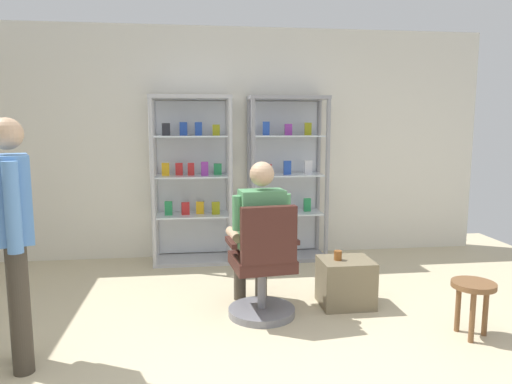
{
  "coord_description": "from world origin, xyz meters",
  "views": [
    {
      "loc": [
        -0.52,
        -2.69,
        1.59
      ],
      "look_at": [
        0.01,
        1.36,
        1.0
      ],
      "focal_mm": 33.22,
      "sensor_mm": 36.0,
      "label": 1
    }
  ],
  "objects_px": {
    "office_chair": "(263,272)",
    "tea_glass": "(338,255)",
    "display_cabinet_right": "(286,177)",
    "seated_shopkeeper": "(258,229)",
    "wooden_stool": "(473,293)",
    "standing_customer": "(13,228)",
    "display_cabinet_left": "(192,179)",
    "storage_crate": "(346,282)"
  },
  "relations": [
    {
      "from": "display_cabinet_right",
      "to": "tea_glass",
      "type": "relative_size",
      "value": 22.66
    },
    {
      "from": "seated_shopkeeper",
      "to": "standing_customer",
      "type": "height_order",
      "value": "standing_customer"
    },
    {
      "from": "seated_shopkeeper",
      "to": "storage_crate",
      "type": "height_order",
      "value": "seated_shopkeeper"
    },
    {
      "from": "display_cabinet_left",
      "to": "storage_crate",
      "type": "bearing_deg",
      "value": -49.87
    },
    {
      "from": "wooden_stool",
      "to": "display_cabinet_left",
      "type": "bearing_deg",
      "value": 131.99
    },
    {
      "from": "office_chair",
      "to": "standing_customer",
      "type": "relative_size",
      "value": 0.59
    },
    {
      "from": "office_chair",
      "to": "standing_customer",
      "type": "distance_m",
      "value": 1.87
    },
    {
      "from": "tea_glass",
      "to": "wooden_stool",
      "type": "height_order",
      "value": "tea_glass"
    },
    {
      "from": "display_cabinet_left",
      "to": "tea_glass",
      "type": "height_order",
      "value": "display_cabinet_left"
    },
    {
      "from": "display_cabinet_right",
      "to": "wooden_stool",
      "type": "xyz_separation_m",
      "value": [
        0.97,
        -2.31,
        -0.63
      ]
    },
    {
      "from": "wooden_stool",
      "to": "standing_customer",
      "type": "bearing_deg",
      "value": -179.37
    },
    {
      "from": "tea_glass",
      "to": "standing_customer",
      "type": "bearing_deg",
      "value": -162.29
    },
    {
      "from": "storage_crate",
      "to": "standing_customer",
      "type": "height_order",
      "value": "standing_customer"
    },
    {
      "from": "display_cabinet_right",
      "to": "seated_shopkeeper",
      "type": "distance_m",
      "value": 1.71
    },
    {
      "from": "display_cabinet_right",
      "to": "office_chair",
      "type": "bearing_deg",
      "value": -106.65
    },
    {
      "from": "storage_crate",
      "to": "tea_glass",
      "type": "bearing_deg",
      "value": -176.63
    },
    {
      "from": "seated_shopkeeper",
      "to": "storage_crate",
      "type": "distance_m",
      "value": 0.93
    },
    {
      "from": "seated_shopkeeper",
      "to": "standing_customer",
      "type": "relative_size",
      "value": 0.79
    },
    {
      "from": "office_chair",
      "to": "tea_glass",
      "type": "height_order",
      "value": "office_chair"
    },
    {
      "from": "office_chair",
      "to": "storage_crate",
      "type": "bearing_deg",
      "value": 13.34
    },
    {
      "from": "office_chair",
      "to": "wooden_stool",
      "type": "relative_size",
      "value": 2.27
    },
    {
      "from": "standing_customer",
      "to": "wooden_stool",
      "type": "distance_m",
      "value": 3.25
    },
    {
      "from": "storage_crate",
      "to": "tea_glass",
      "type": "relative_size",
      "value": 5.38
    },
    {
      "from": "tea_glass",
      "to": "standing_customer",
      "type": "relative_size",
      "value": 0.05
    },
    {
      "from": "display_cabinet_right",
      "to": "office_chair",
      "type": "height_order",
      "value": "display_cabinet_right"
    },
    {
      "from": "tea_glass",
      "to": "wooden_stool",
      "type": "bearing_deg",
      "value": -41.32
    },
    {
      "from": "office_chair",
      "to": "storage_crate",
      "type": "xyz_separation_m",
      "value": [
        0.76,
        0.18,
        -0.19
      ]
    },
    {
      "from": "seated_shopkeeper",
      "to": "wooden_stool",
      "type": "bearing_deg",
      "value": -24.99
    },
    {
      "from": "wooden_stool",
      "to": "display_cabinet_right",
      "type": "bearing_deg",
      "value": 112.91
    },
    {
      "from": "standing_customer",
      "to": "wooden_stool",
      "type": "height_order",
      "value": "standing_customer"
    },
    {
      "from": "seated_shopkeeper",
      "to": "wooden_stool",
      "type": "relative_size",
      "value": 3.05
    },
    {
      "from": "seated_shopkeeper",
      "to": "standing_customer",
      "type": "bearing_deg",
      "value": -156.0
    },
    {
      "from": "display_cabinet_right",
      "to": "wooden_stool",
      "type": "relative_size",
      "value": 4.5
    },
    {
      "from": "standing_customer",
      "to": "office_chair",
      "type": "bearing_deg",
      "value": 18.99
    },
    {
      "from": "display_cabinet_left",
      "to": "tea_glass",
      "type": "relative_size",
      "value": 22.66
    },
    {
      "from": "office_chair",
      "to": "seated_shopkeeper",
      "type": "height_order",
      "value": "seated_shopkeeper"
    },
    {
      "from": "seated_shopkeeper",
      "to": "wooden_stool",
      "type": "xyz_separation_m",
      "value": [
        1.52,
        -0.71,
        -0.38
      ]
    },
    {
      "from": "office_chair",
      "to": "seated_shopkeeper",
      "type": "bearing_deg",
      "value": 96.78
    },
    {
      "from": "storage_crate",
      "to": "wooden_stool",
      "type": "distance_m",
      "value": 1.05
    },
    {
      "from": "display_cabinet_left",
      "to": "standing_customer",
      "type": "height_order",
      "value": "display_cabinet_left"
    },
    {
      "from": "display_cabinet_right",
      "to": "standing_customer",
      "type": "distance_m",
      "value": 3.22
    },
    {
      "from": "display_cabinet_right",
      "to": "seated_shopkeeper",
      "type": "height_order",
      "value": "display_cabinet_right"
    }
  ]
}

